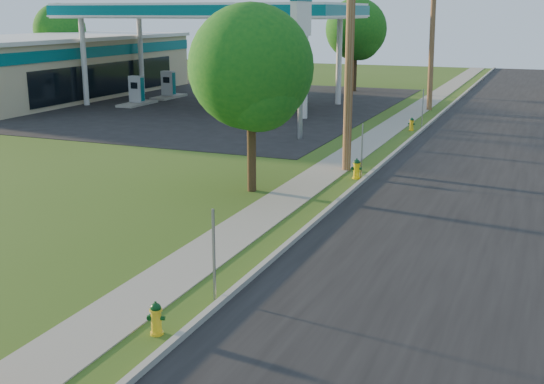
% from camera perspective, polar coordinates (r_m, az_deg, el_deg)
% --- Properties ---
extents(road, '(8.00, 120.00, 0.02)m').
position_cam_1_polar(road, '(18.74, 15.27, -4.00)').
color(road, black).
rests_on(road, ground).
extents(curb, '(0.15, 120.00, 0.15)m').
position_cam_1_polar(curb, '(19.54, 3.59, -2.51)').
color(curb, gray).
rests_on(curb, ground).
extents(sidewalk, '(1.50, 120.00, 0.03)m').
position_cam_1_polar(sidewalk, '(20.15, -1.13, -2.11)').
color(sidewalk, gray).
rests_on(sidewalk, ground).
extents(forecourt, '(26.00, 28.00, 0.02)m').
position_cam_1_polar(forecourt, '(45.96, -7.20, 7.38)').
color(forecourt, black).
rests_on(forecourt, ground).
extents(utility_pole_mid, '(1.40, 0.32, 9.80)m').
position_cam_1_polar(utility_pole_mid, '(25.68, 6.54, 12.66)').
color(utility_pole_mid, brown).
rests_on(utility_pole_mid, ground).
extents(utility_pole_far, '(1.40, 0.32, 9.50)m').
position_cam_1_polar(utility_pole_far, '(43.27, 13.27, 13.02)').
color(utility_pole_far, brown).
rests_on(utility_pole_far, ground).
extents(sign_post_near, '(0.05, 0.04, 2.00)m').
position_cam_1_polar(sign_post_near, '(14.26, -4.88, -5.28)').
color(sign_post_near, gray).
rests_on(sign_post_near, ground).
extents(sign_post_mid, '(0.05, 0.04, 2.00)m').
position_cam_1_polar(sign_post_mid, '(24.96, 7.53, 3.41)').
color(sign_post_mid, gray).
rests_on(sign_post_mid, ground).
extents(sign_post_far, '(0.05, 0.04, 2.00)m').
position_cam_1_polar(sign_post_far, '(36.74, 12.49, 6.84)').
color(sign_post_far, gray).
rests_on(sign_post_far, ground).
extents(gas_canopy, '(18.18, 9.18, 6.40)m').
position_cam_1_polar(gas_canopy, '(44.63, -5.13, 14.79)').
color(gas_canopy, silver).
rests_on(gas_canopy, ground).
extents(fuel_pump_nw, '(1.20, 3.20, 1.90)m').
position_cam_1_polar(fuel_pump_nw, '(45.48, -11.25, 8.04)').
color(fuel_pump_nw, gray).
rests_on(fuel_pump_nw, ground).
extents(fuel_pump_ne, '(1.20, 3.20, 1.90)m').
position_cam_1_polar(fuel_pump_ne, '(41.24, -0.64, 7.64)').
color(fuel_pump_ne, gray).
rests_on(fuel_pump_ne, ground).
extents(fuel_pump_sw, '(1.20, 3.20, 1.90)m').
position_cam_1_polar(fuel_pump_sw, '(48.84, -8.65, 8.60)').
color(fuel_pump_sw, gray).
rests_on(fuel_pump_sw, ground).
extents(fuel_pump_se, '(1.20, 3.20, 1.90)m').
position_cam_1_polar(fuel_pump_se, '(44.92, 1.37, 8.23)').
color(fuel_pump_se, gray).
rests_on(fuel_pump_se, ground).
extents(convenience_store, '(10.40, 22.40, 4.25)m').
position_cam_1_polar(convenience_store, '(52.01, -18.05, 9.98)').
color(convenience_store, '#C3B18B').
rests_on(convenience_store, ground).
extents(price_pylon, '(0.34, 2.04, 6.85)m').
position_cam_1_polar(price_pylon, '(32.10, 2.45, 14.01)').
color(price_pylon, gray).
rests_on(price_pylon, ground).
extents(tree_verge, '(4.10, 4.10, 6.21)m').
position_cam_1_polar(tree_verge, '(22.38, -1.62, 9.99)').
color(tree_verge, '#332518').
rests_on(tree_verge, ground).
extents(tree_lot, '(4.57, 4.57, 6.92)m').
position_cam_1_polar(tree_lot, '(52.64, 7.13, 13.17)').
color(tree_lot, '#332518').
rests_on(tree_lot, ground).
extents(tree_back, '(4.37, 4.37, 6.62)m').
position_cam_1_polar(tree_back, '(61.98, -17.30, 12.69)').
color(tree_back, '#332518').
rests_on(tree_back, ground).
extents(hydrant_near, '(0.35, 0.31, 0.67)m').
position_cam_1_polar(hydrant_near, '(13.17, -9.67, -10.39)').
color(hydrant_near, gold).
rests_on(hydrant_near, ground).
extents(hydrant_mid, '(0.39, 0.35, 0.76)m').
position_cam_1_polar(hydrant_mid, '(24.95, 7.09, 1.94)').
color(hydrant_mid, yellow).
rests_on(hydrant_mid, ground).
extents(hydrant_far, '(0.35, 0.31, 0.68)m').
position_cam_1_polar(hydrant_far, '(35.73, 11.60, 5.59)').
color(hydrant_far, yellow).
rests_on(hydrant_far, ground).
extents(car_silver, '(4.87, 2.65, 1.57)m').
position_cam_1_polar(car_silver, '(42.61, -0.68, 7.96)').
color(car_silver, '#ADB0B4').
rests_on(car_silver, ground).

